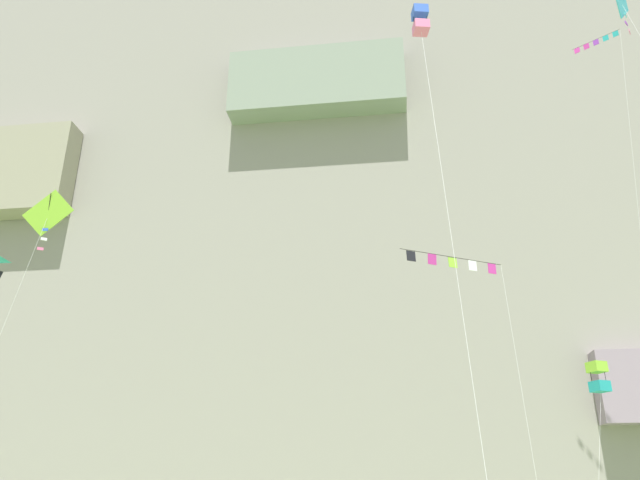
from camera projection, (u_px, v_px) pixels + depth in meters
name	position (u px, v px, depth m)	size (l,w,h in m)	color
cliff_face	(333.00, 208.00, 70.23)	(180.00, 29.36, 63.76)	gray
kite_delta_upper_left	(7.00, 276.00, 33.04)	(4.09, 4.10, 12.69)	teal
kite_banner_mid_right	(455.00, 267.00, 34.48)	(5.93, 4.27, 13.94)	black
kite_banner_low_left	(604.00, 79.00, 41.12)	(4.22, 4.53, 31.09)	black
kite_box_far_left	(598.00, 377.00, 35.95)	(2.79, 3.68, 8.67)	#8CCC33
kite_box_near_cliff	(421.00, 22.00, 26.88)	(0.78, 5.85, 21.50)	blue
kite_diamond_front_field	(46.00, 218.00, 26.51)	(2.87, 1.44, 13.89)	#8CCC33
kite_diamond_low_center	(624.00, 5.00, 30.70)	(2.49, 6.93, 25.97)	#38B2D1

